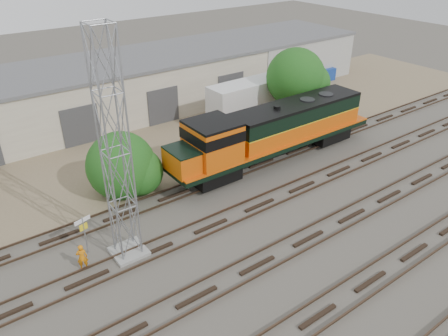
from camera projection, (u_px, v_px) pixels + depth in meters
ground at (275, 216)px, 28.34m from camera, size 140.00×140.00×0.00m
dirt_strip at (161, 138)px, 38.93m from camera, size 80.00×16.00×0.02m
tracks at (308, 239)px, 26.19m from camera, size 80.00×20.40×0.28m
warehouse at (120, 87)px, 43.31m from camera, size 58.40×10.40×5.30m
locomotive at (272, 131)px, 33.95m from camera, size 18.73×3.29×4.50m
signal_tower at (116, 156)px, 22.16m from camera, size 1.90×1.90×12.84m
sign_post at (84, 229)px, 24.37m from camera, size 0.98×0.28×2.43m
worker at (82, 257)px, 23.63m from camera, size 0.67×0.54×1.60m
semi_trailer at (270, 91)px, 42.43m from camera, size 13.13×2.91×4.02m
dumpster_blue at (327, 74)px, 53.69m from camera, size 1.68×1.58×1.50m
dumpster_red at (301, 84)px, 50.21m from camera, size 1.89×1.83×1.40m
tree_mid at (126, 167)px, 30.06m from camera, size 5.02×4.78×4.78m
tree_east at (299, 79)px, 39.73m from camera, size 5.62×5.35×7.22m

